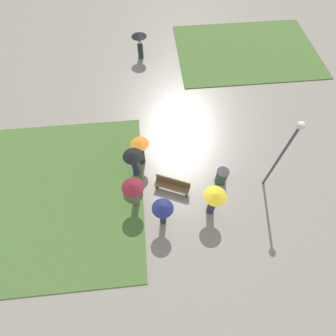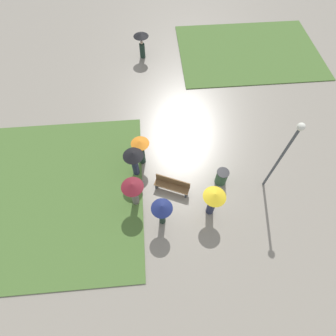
{
  "view_description": "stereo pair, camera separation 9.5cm",
  "coord_description": "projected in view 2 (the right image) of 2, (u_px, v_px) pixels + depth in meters",
  "views": [
    {
      "loc": [
        -1.16,
        -6.67,
        12.16
      ],
      "look_at": [
        -0.47,
        0.35,
        0.63
      ],
      "focal_mm": 28.0,
      "sensor_mm": 36.0,
      "label": 1
    },
    {
      "loc": [
        -1.07,
        -6.68,
        12.16
      ],
      "look_at": [
        -0.47,
        0.35,
        0.63
      ],
      "focal_mm": 28.0,
      "sensor_mm": 36.0,
      "label": 2
    }
  ],
  "objects": [
    {
      "name": "lawn_patch_near",
      "position": [
        52.0,
        194.0,
        13.41
      ],
      "size": [
        9.25,
        9.32,
        0.06
      ],
      "color": "#4C7033",
      "rests_on": "ground_plane"
    },
    {
      "name": "trash_bin",
      "position": [
        222.0,
        177.0,
        13.4
      ],
      "size": [
        0.63,
        0.63,
        0.96
      ],
      "color": "#335638",
      "rests_on": "ground_plane"
    },
    {
      "name": "ground_plane",
      "position": [
        177.0,
        179.0,
        13.89
      ],
      "size": [
        90.0,
        90.0,
        0.0
      ],
      "primitive_type": "plane",
      "color": "gray"
    },
    {
      "name": "crowd_person_black",
      "position": [
        134.0,
        159.0,
        12.89
      ],
      "size": [
        1.02,
        1.02,
        1.93
      ],
      "rotation": [
        0.0,
        0.0,
        3.91
      ],
      "color": "#282D47",
      "rests_on": "ground_plane"
    },
    {
      "name": "crowd_person_navy",
      "position": [
        162.0,
        210.0,
        11.5
      ],
      "size": [
        0.96,
        0.96,
        1.85
      ],
      "rotation": [
        0.0,
        0.0,
        6.23
      ],
      "color": "#1E3328",
      "rests_on": "ground_plane"
    },
    {
      "name": "crowd_person_yellow",
      "position": [
        213.0,
        200.0,
        11.8
      ],
      "size": [
        1.04,
        1.04,
        1.93
      ],
      "rotation": [
        0.0,
        0.0,
        0.44
      ],
      "color": "#282D47",
      "rests_on": "ground_plane"
    },
    {
      "name": "crowd_person_maroon",
      "position": [
        133.0,
        190.0,
        12.03
      ],
      "size": [
        1.04,
        1.04,
        1.92
      ],
      "rotation": [
        0.0,
        0.0,
        0.49
      ],
      "color": "slate",
      "rests_on": "ground_plane"
    },
    {
      "name": "lamp_post",
      "position": [
        285.0,
        151.0,
        11.16
      ],
      "size": [
        0.32,
        0.32,
        4.75
      ],
      "color": "#474C51",
      "rests_on": "ground_plane"
    },
    {
      "name": "park_bench",
      "position": [
        172.0,
        185.0,
        13.18
      ],
      "size": [
        1.81,
        1.1,
        0.9
      ],
      "rotation": [
        0.0,
        0.0,
        -0.41
      ],
      "color": "brown",
      "rests_on": "ground_plane"
    },
    {
      "name": "lawn_patch_far",
      "position": [
        249.0,
        51.0,
        19.56
      ],
      "size": [
        10.3,
        7.32,
        0.06
      ],
      "color": "#4C7033",
      "rests_on": "ground_plane"
    },
    {
      "name": "lone_walker_far_path",
      "position": [
        141.0,
        41.0,
        18.21
      ],
      "size": [
        1.05,
        1.05,
        1.81
      ],
      "rotation": [
        0.0,
        0.0,
        5.94
      ],
      "color": "#1E3328",
      "rests_on": "ground_plane"
    },
    {
      "name": "crowd_person_orange",
      "position": [
        141.0,
        148.0,
        13.45
      ],
      "size": [
        0.93,
        0.93,
        1.82
      ],
      "rotation": [
        0.0,
        0.0,
        5.28
      ],
      "color": "#1E3328",
      "rests_on": "ground_plane"
    }
  ]
}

